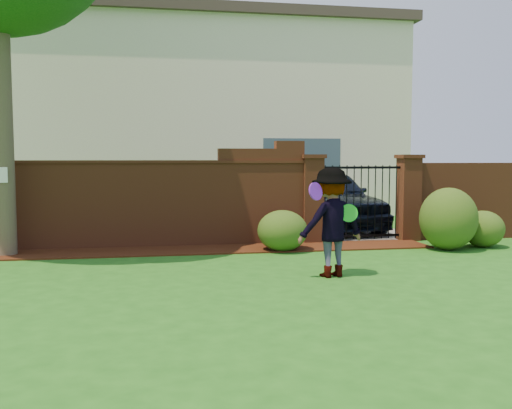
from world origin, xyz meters
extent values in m
cube|color=#1F5B16|center=(0.00, 0.00, -0.01)|extent=(80.00, 80.00, 0.01)
cube|color=#321509|center=(-0.95, 3.34, 0.01)|extent=(11.10, 1.08, 0.03)
cube|color=brown|center=(-2.15, 4.00, 0.85)|extent=(8.70, 0.25, 1.70)
cube|color=brown|center=(1.30, 4.00, 1.85)|extent=(1.80, 0.25, 0.30)
cube|color=brown|center=(1.90, 4.00, 2.08)|extent=(0.60, 0.25, 0.16)
cube|color=brown|center=(-2.15, 4.00, 1.73)|extent=(8.70, 0.31, 0.06)
cube|color=brown|center=(6.60, 4.00, 0.85)|extent=(4.00, 0.25, 1.70)
cube|color=brown|center=(2.40, 4.00, 0.90)|extent=(0.42, 0.42, 1.80)
cube|color=brown|center=(2.40, 4.00, 1.84)|extent=(0.50, 0.50, 0.08)
cube|color=brown|center=(4.60, 4.00, 0.90)|extent=(0.42, 0.42, 1.80)
cube|color=brown|center=(4.60, 4.00, 1.84)|extent=(0.50, 0.50, 0.08)
cylinder|color=black|center=(2.69, 4.00, 0.85)|extent=(0.02, 0.02, 1.60)
cylinder|color=black|center=(2.85, 4.00, 0.85)|extent=(0.02, 0.02, 1.60)
cylinder|color=black|center=(3.01, 4.00, 0.85)|extent=(0.02, 0.02, 1.60)
cylinder|color=black|center=(3.18, 4.00, 0.85)|extent=(0.02, 0.02, 1.60)
cylinder|color=black|center=(3.34, 4.00, 0.85)|extent=(0.02, 0.02, 1.60)
cylinder|color=black|center=(3.50, 4.00, 0.85)|extent=(0.02, 0.02, 1.60)
cylinder|color=black|center=(3.66, 4.00, 0.85)|extent=(0.02, 0.02, 1.60)
cylinder|color=black|center=(3.82, 4.00, 0.85)|extent=(0.02, 0.02, 1.60)
cylinder|color=black|center=(3.99, 4.00, 0.85)|extent=(0.02, 0.02, 1.60)
cylinder|color=black|center=(4.15, 4.00, 0.85)|extent=(0.02, 0.02, 1.60)
cylinder|color=black|center=(4.31, 4.00, 0.85)|extent=(0.02, 0.02, 1.60)
cube|color=black|center=(3.50, 4.00, 0.12)|extent=(1.78, 0.03, 0.05)
cube|color=black|center=(3.50, 4.00, 1.60)|extent=(1.78, 0.03, 0.05)
cube|color=slate|center=(3.50, 8.00, 0.01)|extent=(3.20, 8.00, 0.01)
cube|color=#F1E6CA|center=(1.00, 12.00, 3.00)|extent=(12.00, 6.00, 6.00)
cube|color=#384C5B|center=(3.50, 9.05, 1.20)|extent=(2.40, 0.12, 2.40)
cube|color=#3F332D|center=(1.00, 12.00, 6.15)|extent=(12.40, 6.40, 0.30)
imported|color=black|center=(3.44, 6.04, 0.77)|extent=(2.32, 4.72, 1.55)
cylinder|color=#463B2B|center=(-3.60, 3.40, 3.50)|extent=(0.36, 0.36, 7.00)
cube|color=white|center=(-3.60, 3.21, 1.50)|extent=(0.20, 0.01, 0.28)
ellipsoid|color=#244815|center=(1.54, 3.01, 0.40)|extent=(0.98, 0.98, 0.80)
ellipsoid|color=#244815|center=(4.78, 2.59, 0.61)|extent=(1.12, 1.12, 1.23)
ellipsoid|color=#244815|center=(5.66, 2.79, 0.37)|extent=(0.83, 0.83, 0.74)
imported|color=gray|center=(1.74, 0.55, 0.83)|extent=(1.18, 0.84, 1.66)
cylinder|color=purple|center=(1.41, 0.31, 1.32)|extent=(0.27, 0.21, 0.27)
cylinder|color=green|center=(1.97, 0.45, 0.98)|extent=(0.28, 0.13, 0.27)
camera|label=1|loc=(-0.88, -7.59, 1.80)|focal=39.63mm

